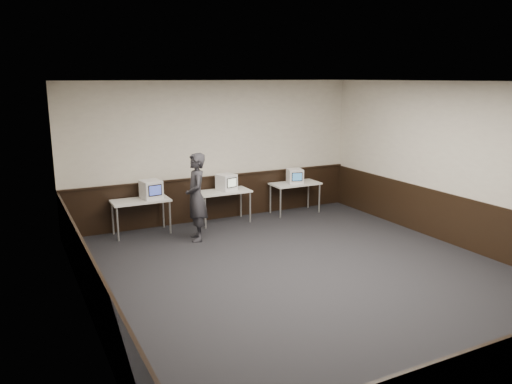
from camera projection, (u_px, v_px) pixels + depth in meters
floor at (309, 277)px, 8.36m from camera, size 8.00×8.00×0.00m
ceiling at (314, 81)px, 7.64m from camera, size 8.00×8.00×0.00m
back_wall at (216, 151)px, 11.47m from camera, size 7.00×0.00×7.00m
left_wall at (84, 209)px, 6.46m from camera, size 0.00×8.00×8.00m
right_wall at (465, 166)px, 9.54m from camera, size 0.00×8.00×8.00m
wainscot_back at (217, 198)px, 11.70m from camera, size 6.98×0.04×1.00m
wainscot_left at (92, 288)px, 6.71m from camera, size 0.04×7.98×1.00m
wainscot_right at (459, 222)px, 9.78m from camera, size 0.04×7.98×1.00m
wainscot_rail at (217, 176)px, 11.57m from camera, size 6.98×0.06×0.04m
desk_left at (141, 203)px, 10.50m from camera, size 1.20×0.60×0.75m
desk_center at (224, 194)px, 11.33m from camera, size 1.20×0.60×0.75m
desk_right at (295, 186)px, 12.17m from camera, size 1.20×0.60×0.75m
emac_left at (151, 189)px, 10.54m from camera, size 0.45×0.47×0.39m
emac_center at (227, 182)px, 11.34m from camera, size 0.46×0.47×0.37m
emac_right at (295, 176)px, 12.08m from camera, size 0.43×0.45×0.35m
person at (196, 197)px, 10.07m from camera, size 0.56×0.73×1.80m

